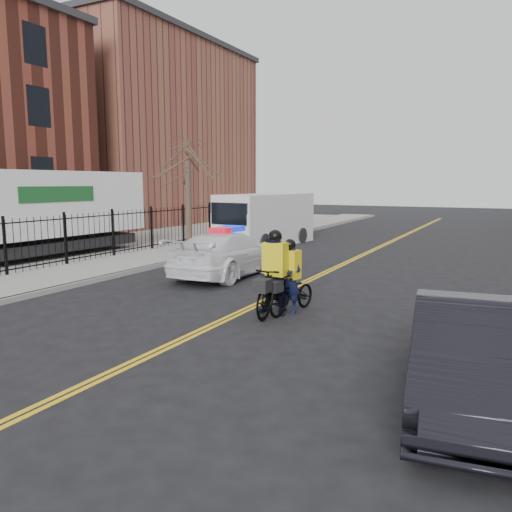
{
  "coord_description": "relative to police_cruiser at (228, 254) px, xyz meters",
  "views": [
    {
      "loc": [
        5.85,
        -9.15,
        3.18
      ],
      "look_at": [
        -0.01,
        2.16,
        1.3
      ],
      "focal_mm": 35.0,
      "sensor_mm": 36.0,
      "label": 1
    }
  ],
  "objects": [
    {
      "name": "ground",
      "position": [
        2.81,
        -5.44,
        -0.77
      ],
      "size": [
        120.0,
        120.0,
        0.0
      ],
      "primitive_type": "plane",
      "color": "black",
      "rests_on": "ground"
    },
    {
      "name": "center_line_left",
      "position": [
        2.73,
        2.56,
        -0.76
      ],
      "size": [
        0.1,
        60.0,
        0.01
      ],
      "primitive_type": "cube",
      "color": "yellow",
      "rests_on": "ground"
    },
    {
      "name": "center_line_right",
      "position": [
        2.89,
        2.56,
        -0.76
      ],
      "size": [
        0.1,
        60.0,
        0.01
      ],
      "primitive_type": "cube",
      "color": "yellow",
      "rests_on": "ground"
    },
    {
      "name": "sidewalk",
      "position": [
        -4.69,
        2.56,
        -0.69
      ],
      "size": [
        3.0,
        60.0,
        0.15
      ],
      "primitive_type": "cube",
      "color": "gray",
      "rests_on": "ground"
    },
    {
      "name": "curb",
      "position": [
        -3.19,
        2.56,
        -0.69
      ],
      "size": [
        0.2,
        60.0,
        0.15
      ],
      "primitive_type": "cube",
      "color": "gray",
      "rests_on": "ground"
    },
    {
      "name": "iron_fence",
      "position": [
        -6.19,
        2.56,
        0.23
      ],
      "size": [
        0.12,
        28.0,
        2.0
      ],
      "primitive_type": null,
      "color": "black",
      "rests_on": "ground"
    },
    {
      "name": "lot_pad",
      "position": [
        -15.19,
        2.56,
        -0.76
      ],
      "size": [
        18.0,
        60.0,
        0.02
      ],
      "primitive_type": "cube",
      "color": "gray",
      "rests_on": "ground"
    },
    {
      "name": "warehouse_far",
      "position": [
        -20.19,
        18.56,
        6.23
      ],
      "size": [
        14.0,
        18.0,
        14.0
      ],
      "primitive_type": "cube",
      "color": "brown",
      "rests_on": "ground"
    },
    {
      "name": "street_tree",
      "position": [
        -4.79,
        4.56,
        2.77
      ],
      "size": [
        3.2,
        3.2,
        4.8
      ],
      "color": "#3C3023",
      "rests_on": "sidewalk"
    },
    {
      "name": "police_cruiser",
      "position": [
        0.0,
        0.0,
        0.0
      ],
      "size": [
        2.22,
        5.28,
        1.68
      ],
      "rotation": [
        0.0,
        0.0,
        3.16
      ],
      "color": "white",
      "rests_on": "ground"
    },
    {
      "name": "dark_sedan",
      "position": [
        8.24,
        -7.14,
        -0.02
      ],
      "size": [
        2.15,
        4.69,
        1.49
      ],
      "primitive_type": "imported",
      "rotation": [
        0.0,
        0.0,
        0.13
      ],
      "color": "black",
      "rests_on": "ground"
    },
    {
      "name": "cargo_van",
      "position": [
        -2.71,
        8.22,
        0.5
      ],
      "size": [
        3.0,
        6.43,
        2.6
      ],
      "rotation": [
        0.0,
        0.0,
        -0.12
      ],
      "color": "silver",
      "rests_on": "ground"
    },
    {
      "name": "semi_trailer",
      "position": [
        -9.07,
        -1.09,
        1.32
      ],
      "size": [
        2.85,
        11.86,
        3.67
      ],
      "rotation": [
        0.0,
        0.0,
        -0.04
      ],
      "color": "white",
      "rests_on": "ground"
    },
    {
      "name": "cyclist_near",
      "position": [
        3.87,
        -3.55,
        -0.13
      ],
      "size": [
        0.95,
        1.94,
        1.83
      ],
      "rotation": [
        0.0,
        0.0,
        -0.17
      ],
      "color": "black",
      "rests_on": "ground"
    },
    {
      "name": "cyclist_far",
      "position": [
        3.65,
        -3.94,
        0.05
      ],
      "size": [
        0.95,
        2.07,
        2.08
      ],
      "rotation": [
        0.0,
        0.0,
        0.03
      ],
      "color": "black",
      "rests_on": "ground"
    }
  ]
}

